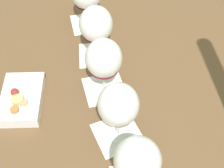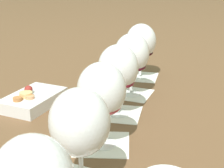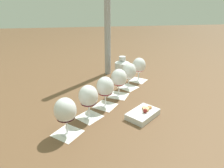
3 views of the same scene
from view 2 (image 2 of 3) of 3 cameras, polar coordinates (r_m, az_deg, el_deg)
ground_plane at (r=0.80m, az=-0.05°, el=-7.31°), size 8.00×8.00×0.00m
tasting_card_2 at (r=0.74m, az=-1.66°, el=-9.90°), size 0.16×0.15×0.00m
tasting_card_3 at (r=0.88m, az=0.97°, el=-4.88°), size 0.16×0.16×0.00m
tasting_card_4 at (r=1.01m, az=3.17°, el=-1.60°), size 0.16×0.16×0.00m
tasting_card_5 at (r=1.16m, az=4.67°, el=1.24°), size 0.16×0.16×0.00m
wine_glass_1 at (r=0.55m, az=-5.39°, el=-7.04°), size 0.10×0.10×0.18m
wine_glass_2 at (r=0.69m, az=-1.75°, el=-1.58°), size 0.10×0.10×0.18m
wine_glass_3 at (r=0.84m, az=1.02°, el=2.30°), size 0.10×0.10×0.18m
wine_glass_4 at (r=0.97m, az=3.30°, el=4.73°), size 0.10×0.10×0.18m
wine_glass_5 at (r=1.13m, az=4.83°, el=6.77°), size 0.10×0.10×0.18m
snack_dish at (r=0.94m, az=-13.01°, el=-2.53°), size 0.20×0.19×0.05m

